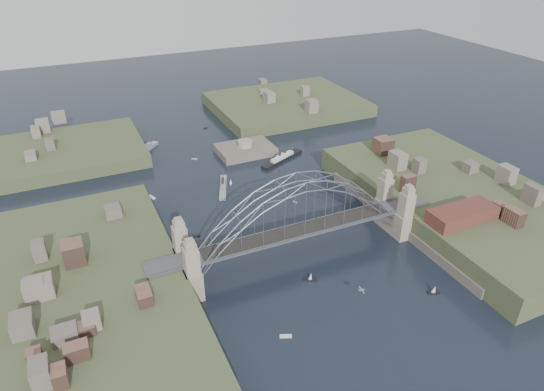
{
  "coord_description": "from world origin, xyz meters",
  "views": [
    {
      "loc": [
        -51.96,
        -95.4,
        81.1
      ],
      "look_at": [
        0.0,
        18.0,
        10.0
      ],
      "focal_mm": 31.67,
      "sensor_mm": 36.0,
      "label": 1
    }
  ],
  "objects_px": {
    "naval_cruiser_near": "(223,187)",
    "ocean_liner": "(282,159)",
    "bridge": "(300,218)",
    "naval_cruiser_far": "(145,150)",
    "fort_island": "(245,154)",
    "wharf_shed": "(462,215)"
  },
  "relations": [
    {
      "from": "naval_cruiser_far",
      "to": "ocean_liner",
      "type": "relative_size",
      "value": 0.66
    },
    {
      "from": "fort_island",
      "to": "ocean_liner",
      "type": "relative_size",
      "value": 1.05
    },
    {
      "from": "fort_island",
      "to": "naval_cruiser_near",
      "type": "distance_m",
      "value": 30.58
    },
    {
      "from": "naval_cruiser_near",
      "to": "ocean_liner",
      "type": "relative_size",
      "value": 0.79
    },
    {
      "from": "wharf_shed",
      "to": "naval_cruiser_near",
      "type": "xyz_separation_m",
      "value": [
        -50.24,
        59.49,
        -9.21
      ]
    },
    {
      "from": "bridge",
      "to": "fort_island",
      "type": "xyz_separation_m",
      "value": [
        12.0,
        70.0,
        -12.66
      ]
    },
    {
      "from": "bridge",
      "to": "naval_cruiser_far",
      "type": "xyz_separation_m",
      "value": [
        -24.82,
        88.26,
        -11.43
      ]
    },
    {
      "from": "naval_cruiser_near",
      "to": "wharf_shed",
      "type": "bearing_deg",
      "value": -49.82
    },
    {
      "from": "fort_island",
      "to": "naval_cruiser_far",
      "type": "xyz_separation_m",
      "value": [
        -36.82,
        18.26,
        1.23
      ]
    },
    {
      "from": "naval_cruiser_far",
      "to": "ocean_liner",
      "type": "bearing_deg",
      "value": -33.08
    },
    {
      "from": "wharf_shed",
      "to": "bridge",
      "type": "bearing_deg",
      "value": 162.35
    },
    {
      "from": "fort_island",
      "to": "wharf_shed",
      "type": "height_order",
      "value": "wharf_shed"
    },
    {
      "from": "bridge",
      "to": "ocean_liner",
      "type": "bearing_deg",
      "value": 68.68
    },
    {
      "from": "ocean_liner",
      "to": "fort_island",
      "type": "bearing_deg",
      "value": 129.79
    },
    {
      "from": "naval_cruiser_near",
      "to": "ocean_liner",
      "type": "xyz_separation_m",
      "value": [
        28.67,
        11.99,
        0.04
      ]
    },
    {
      "from": "naval_cruiser_far",
      "to": "ocean_liner",
      "type": "height_order",
      "value": "naval_cruiser_far"
    },
    {
      "from": "wharf_shed",
      "to": "naval_cruiser_near",
      "type": "distance_m",
      "value": 78.41
    },
    {
      "from": "naval_cruiser_near",
      "to": "ocean_liner",
      "type": "height_order",
      "value": "ocean_liner"
    },
    {
      "from": "bridge",
      "to": "naval_cruiser_far",
      "type": "height_order",
      "value": "bridge"
    },
    {
      "from": "bridge",
      "to": "fort_island",
      "type": "bearing_deg",
      "value": 80.27
    },
    {
      "from": "naval_cruiser_near",
      "to": "bridge",
      "type": "bearing_deg",
      "value": -82.19
    },
    {
      "from": "fort_island",
      "to": "wharf_shed",
      "type": "bearing_deg",
      "value": -69.15
    }
  ]
}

